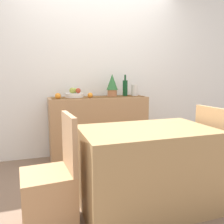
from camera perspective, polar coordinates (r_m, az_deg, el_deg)
ground_plane at (r=2.73m, az=2.45°, el=-17.25°), size 6.40×6.40×0.02m
room_wall_rear at (r=3.58m, az=-4.19°, el=11.38°), size 6.40×0.06×2.70m
sideboard_console at (r=3.41m, az=-3.28°, el=-3.80°), size 1.40×0.42×0.89m
table_runner at (r=3.34m, az=-3.35°, el=3.73°), size 1.31×0.32×0.01m
fruit_bowl at (r=3.26m, az=-9.20°, el=4.07°), size 0.25×0.25×0.06m
apple_rear at (r=3.23m, az=-9.73°, el=5.21°), size 0.08×0.08×0.08m
apple_right at (r=3.32m, az=-9.02°, el=5.24°), size 0.07×0.07×0.07m
apple_left at (r=3.24m, az=-8.31°, el=5.19°), size 0.07×0.07×0.07m
wine_bottle at (r=3.46m, az=3.23°, el=5.92°), size 0.07×0.07×0.32m
ceramic_vase at (r=3.52m, az=5.59°, el=5.30°), size 0.10×0.10×0.17m
potted_plant at (r=3.39m, az=0.04°, el=6.74°), size 0.16×0.16×0.33m
orange_loose_near_bowl at (r=3.12m, az=-13.13°, el=3.83°), size 0.08×0.08×0.08m
orange_loose_end at (r=3.22m, az=-5.38°, el=4.11°), size 0.07×0.07×0.07m
dining_table at (r=2.17m, az=8.44°, el=-13.58°), size 1.15×0.70×0.74m
chair_near_window at (r=2.01m, az=-14.88°, el=-18.90°), size 0.43×0.43×0.90m
chair_by_corner at (r=2.66m, az=25.16°, el=-12.37°), size 0.43×0.43×0.90m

